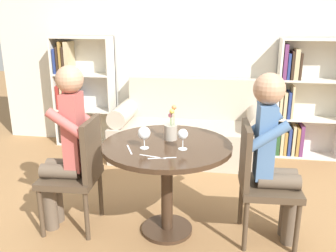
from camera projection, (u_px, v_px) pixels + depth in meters
ground_plane at (167, 230)px, 2.83m from camera, size 16.00×16.00×0.00m
back_wall at (194, 41)px, 4.37m from camera, size 5.20×0.05×2.70m
round_table at (167, 161)px, 2.66m from camera, size 0.96×0.96×0.73m
couch at (189, 132)px, 4.27m from camera, size 1.78×0.80×0.92m
bookshelf_left at (78, 96)px, 4.66m from camera, size 0.77×0.28×1.40m
bookshelf_right at (300, 103)px, 4.23m from camera, size 0.77×0.28×1.40m
chair_left at (79, 170)px, 2.75m from camera, size 0.44×0.44×0.90m
chair_right at (260, 178)px, 2.60m from camera, size 0.44×0.44×0.90m
person_left at (66, 146)px, 2.70m from camera, size 0.43×0.35×1.30m
person_right at (274, 153)px, 2.54m from camera, size 0.43×0.36×1.27m
wine_glass_left at (144, 134)px, 2.49m from camera, size 0.09×0.09×0.16m
wine_glass_right at (183, 135)px, 2.47m from camera, size 0.07×0.07×0.15m
flower_vase at (171, 130)px, 2.68m from camera, size 0.10×0.10×0.27m
knife_left_setting at (129, 149)px, 2.49m from camera, size 0.09×0.18×0.00m
fork_left_setting at (153, 157)px, 2.36m from camera, size 0.19×0.06×0.00m
knife_right_setting at (162, 158)px, 2.34m from camera, size 0.19×0.06×0.00m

